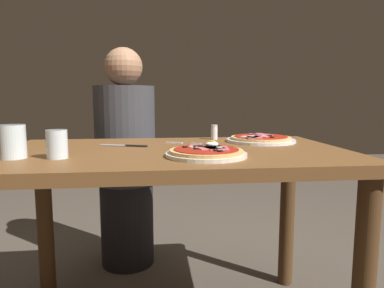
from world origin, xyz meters
The scene contains 9 objects.
dining_table centered at (0.00, 0.00, 0.61)m, with size 1.26×0.75×0.73m.
pizza_foreground centered at (0.09, -0.16, 0.74)m, with size 0.26×0.26×0.05m.
pizza_across_left centered at (0.38, 0.18, 0.74)m, with size 0.29×0.29×0.03m.
water_glass_near centered at (-0.51, -0.13, 0.78)m, with size 0.08×0.08×0.11m.
water_glass_far centered at (-0.38, -0.15, 0.77)m, with size 0.07×0.07×0.09m.
fork centered at (0.03, 0.16, 0.73)m, with size 0.15×0.08×0.00m.
knife centered at (-0.18, 0.10, 0.73)m, with size 0.19×0.08×0.01m.
salt_shaker centered at (0.20, 0.29, 0.76)m, with size 0.03×0.03×0.07m.
diner_person centered at (-0.23, 0.63, 0.56)m, with size 0.32×0.32×1.18m.
Camera 1 is at (-0.08, -1.26, 0.92)m, focal length 32.62 mm.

